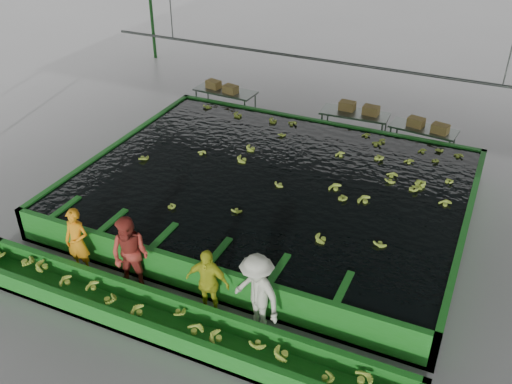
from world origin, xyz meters
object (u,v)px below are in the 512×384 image
at_px(worker_c, 207,282).
at_px(box_stack_left, 222,90).
at_px(worker_b, 130,255).
at_px(worker_d, 257,294).
at_px(packing_table_left, 226,103).
at_px(packing_table_mid, 354,127).
at_px(box_stack_mid, 359,112).
at_px(box_stack_right, 427,129).
at_px(sorting_trough, 171,322).
at_px(worker_a, 77,241).
at_px(flotation_tank, 272,192).
at_px(packing_table_right, 421,141).

distance_m(worker_c, box_stack_left, 9.96).
bearing_deg(worker_b, worker_d, -6.31).
relative_size(packing_table_left, packing_table_mid, 1.01).
distance_m(packing_table_left, packing_table_mid, 4.67).
xyz_separation_m(box_stack_mid, box_stack_right, (2.23, -0.25, -0.07)).
relative_size(sorting_trough, packing_table_left, 4.58).
bearing_deg(packing_table_mid, worker_d, -85.84).
height_order(worker_a, packing_table_left, worker_a).
height_order(sorting_trough, packing_table_mid, packing_table_mid).
distance_m(flotation_tank, packing_table_mid, 4.84).
bearing_deg(box_stack_right, packing_table_mid, 176.32).
distance_m(worker_d, box_stack_right, 9.07).
height_order(box_stack_left, box_stack_mid, box_stack_left).
height_order(worker_c, packing_table_right, worker_c).
distance_m(box_stack_mid, box_stack_right, 2.25).
xyz_separation_m(flotation_tank, worker_d, (1.52, -4.30, 0.46)).
relative_size(worker_c, packing_table_left, 0.74).
bearing_deg(box_stack_right, worker_b, -117.50).
distance_m(worker_c, worker_d, 1.10).
bearing_deg(box_stack_right, box_stack_left, 179.50).
height_order(worker_c, box_stack_left, worker_c).
height_order(flotation_tank, packing_table_right, packing_table_right).
bearing_deg(box_stack_mid, worker_a, -112.71).
distance_m(worker_c, packing_table_right, 9.36).
bearing_deg(box_stack_mid, sorting_trough, -95.51).
distance_m(flotation_tank, worker_c, 4.34).
xyz_separation_m(sorting_trough, worker_c, (0.42, 0.80, 0.56)).
distance_m(sorting_trough, worker_c, 1.06).
distance_m(packing_table_mid, box_stack_left, 4.79).
bearing_deg(packing_table_mid, worker_a, -112.42).
distance_m(worker_b, packing_table_mid, 9.36).
relative_size(worker_b, packing_table_mid, 0.84).
relative_size(worker_b, worker_c, 1.13).
bearing_deg(sorting_trough, packing_table_right, 72.55).
bearing_deg(box_stack_left, worker_d, -58.85).
xyz_separation_m(worker_d, packing_table_right, (1.55, 8.97, -0.45)).
relative_size(flotation_tank, packing_table_left, 4.58).
xyz_separation_m(packing_table_left, packing_table_right, (6.88, -0.07, -0.04)).
bearing_deg(worker_d, packing_table_right, 102.87).
bearing_deg(sorting_trough, worker_b, 151.01).
height_order(flotation_tank, box_stack_right, box_stack_right).
relative_size(worker_b, box_stack_left, 1.44).
distance_m(sorting_trough, box_stack_mid, 10.03).
xyz_separation_m(worker_a, box_stack_right, (6.07, 8.91, 0.10)).
bearing_deg(worker_b, packing_table_mid, 69.40).
distance_m(sorting_trough, worker_a, 3.04).
distance_m(packing_table_left, box_stack_mid, 4.79).
distance_m(flotation_tank, packing_table_left, 6.08).
xyz_separation_m(worker_a, box_stack_mid, (3.83, 9.16, 0.17)).
distance_m(worker_b, packing_table_left, 9.36).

